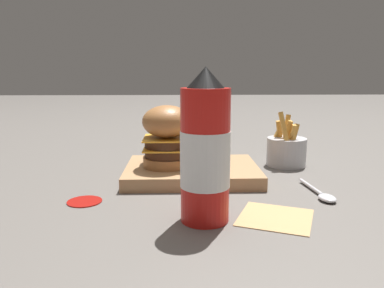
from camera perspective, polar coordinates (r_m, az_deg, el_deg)
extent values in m
plane|color=#5B5651|center=(0.88, -3.70, -4.81)|extent=(6.00, 6.00, 0.00)
cube|color=#A37A51|center=(0.86, 0.00, -4.21)|extent=(0.30, 0.22, 0.03)
cylinder|color=#9E6638|center=(0.85, -3.68, -2.64)|extent=(0.11, 0.11, 0.02)
cylinder|color=#422819|center=(0.85, -3.70, -1.30)|extent=(0.10, 0.10, 0.02)
cube|color=gold|center=(0.84, -3.70, -0.56)|extent=(0.10, 0.10, 0.00)
cylinder|color=#422819|center=(0.84, -3.71, 0.17)|extent=(0.10, 0.10, 0.02)
cube|color=gold|center=(0.84, -3.72, 0.91)|extent=(0.10, 0.10, 0.00)
ellipsoid|color=#9E6638|center=(0.83, -3.76, 3.45)|extent=(0.11, 0.11, 0.07)
cylinder|color=red|center=(0.60, 2.02, -1.88)|extent=(0.08, 0.08, 0.22)
cylinder|color=silver|center=(0.60, 2.01, -2.28)|extent=(0.08, 0.08, 0.09)
cone|color=black|center=(0.58, 2.10, 10.14)|extent=(0.06, 0.06, 0.03)
cylinder|color=#B7B7BC|center=(1.00, 14.18, -1.15)|extent=(0.10, 0.10, 0.07)
cube|color=gold|center=(1.00, 13.18, 1.48)|extent=(0.02, 0.02, 0.07)
cube|color=gold|center=(0.97, 15.23, 0.99)|extent=(0.03, 0.02, 0.07)
cube|color=gold|center=(0.98, 14.14, 1.35)|extent=(0.02, 0.03, 0.08)
cube|color=gold|center=(1.00, 12.92, 1.56)|extent=(0.03, 0.03, 0.07)
cube|color=gold|center=(0.97, 14.87, 0.99)|extent=(0.02, 0.03, 0.07)
cube|color=gold|center=(1.00, 14.51, 1.35)|extent=(0.02, 0.03, 0.07)
cube|color=gold|center=(0.98, 14.15, 1.78)|extent=(0.02, 0.02, 0.09)
cube|color=gold|center=(1.01, 13.27, 1.54)|extent=(0.02, 0.03, 0.07)
cube|color=gold|center=(0.96, 13.93, 1.83)|extent=(0.03, 0.04, 0.10)
cylinder|color=silver|center=(1.14, 0.77, 0.19)|extent=(0.12, 0.12, 0.05)
cylinder|color=#CC4C33|center=(1.14, 0.77, 1.30)|extent=(0.10, 0.10, 0.01)
cylinder|color=silver|center=(0.82, 17.64, -6.22)|extent=(0.02, 0.10, 0.01)
ellipsoid|color=silver|center=(0.76, 19.91, -7.75)|extent=(0.03, 0.05, 0.01)
cylinder|color=#9E140F|center=(0.74, -16.05, -8.35)|extent=(0.06, 0.06, 0.00)
cube|color=tan|center=(0.65, 12.61, -10.82)|extent=(0.15, 0.15, 0.00)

